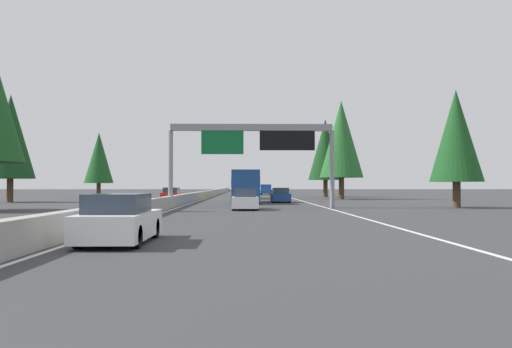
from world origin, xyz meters
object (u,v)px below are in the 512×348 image
object	(u,v)px
sedan_distant_a	(280,196)
conifer_right_mid	(341,139)
sedan_far_center	(119,220)
pickup_far_right	(266,190)
sedan_mid_center	(245,192)
bus_far_left	(246,185)
sedan_mid_right	(245,200)
conifer_right_near	(456,136)
box_truck_mid_left	(244,186)
conifer_left_near	(11,137)
sign_gantry_overhead	(254,141)
conifer_right_far	(325,150)
oncoming_near	(171,195)
conifer_left_mid	(99,158)
minivan_distant_b	(246,189)

from	to	relation	value
sedan_distant_a	conifer_right_mid	xyz separation A→B (m)	(11.34, -8.26, 6.70)
sedan_far_center	pickup_far_right	distance (m)	78.18
sedan_mid_center	bus_far_left	xyz separation A→B (m)	(-25.46, -0.10, 1.03)
sedan_mid_right	conifer_right_near	xyz separation A→B (m)	(2.60, -16.09, 4.80)
sedan_distant_a	conifer_right_mid	world-z (taller)	conifer_right_mid
conifer_right_near	sedan_far_center	bearing A→B (deg)	139.83
box_truck_mid_left	conifer_left_near	size ratio (longest dim) A/B	0.78
sedan_mid_right	sign_gantry_overhead	bearing A→B (deg)	-12.69
sedan_distant_a	conifer_right_far	size ratio (longest dim) A/B	0.39
box_truck_mid_left	sedan_distant_a	xyz separation A→B (m)	(-14.50, -3.68, -0.93)
sedan_mid_right	oncoming_near	distance (m)	22.04
sedan_far_center	conifer_right_near	xyz separation A→B (m)	(23.49, -19.83, 4.80)
sedan_mid_right	conifer_left_near	distance (m)	29.42
sedan_mid_center	conifer_left_mid	size ratio (longest dim) A/B	0.48
box_truck_mid_left	conifer_right_near	distance (m)	32.00
sedan_mid_right	pickup_far_right	bearing A→B (deg)	-3.72
oncoming_near	conifer_right_far	xyz separation A→B (m)	(18.20, -19.79, 6.24)
conifer_left_mid	conifer_left_near	bearing A→B (deg)	171.74
bus_far_left	conifer_left_mid	size ratio (longest dim) A/B	1.25
sign_gantry_overhead	conifer_left_near	world-z (taller)	conifer_left_near
box_truck_mid_left	conifer_right_far	xyz separation A→B (m)	(8.79, -11.84, 5.32)
sedan_mid_center	bus_far_left	size ratio (longest dim) A/B	0.38
conifer_right_far	conifer_left_near	size ratio (longest dim) A/B	1.04
sign_gantry_overhead	conifer_right_far	size ratio (longest dim) A/B	1.11
pickup_far_right	bus_far_left	distance (m)	42.63
sedan_mid_center	conifer_left_mid	world-z (taller)	conifer_left_mid
conifer_right_far	conifer_left_mid	size ratio (longest dim) A/B	1.24
sedan_far_center	sedan_distant_a	distance (m)	37.01
sedan_far_center	conifer_right_mid	world-z (taller)	conifer_right_mid
sedan_far_center	sedan_distant_a	bearing A→B (deg)	-11.33
pickup_far_right	sedan_distant_a	distance (m)	41.54
oncoming_near	conifer_right_far	distance (m)	27.60
pickup_far_right	conifer_left_mid	distance (m)	31.84
sedan_distant_a	conifer_right_near	distance (m)	18.56
sedan_mid_right	conifer_left_mid	distance (m)	42.78
sign_gantry_overhead	oncoming_near	bearing A→B (deg)	26.49
conifer_right_mid	box_truck_mid_left	bearing A→B (deg)	75.18
pickup_far_right	conifer_right_mid	size ratio (longest dim) A/B	0.46
sign_gantry_overhead	oncoming_near	world-z (taller)	sign_gantry_overhead
minivan_distant_b	sign_gantry_overhead	bearing A→B (deg)	-179.64
pickup_far_right	minivan_distant_b	size ratio (longest dim) A/B	1.12
sedan_mid_center	conifer_right_far	size ratio (longest dim) A/B	0.39
oncoming_near	pickup_far_right	bearing A→B (deg)	162.04
oncoming_near	conifer_right_far	size ratio (longest dim) A/B	0.39
bus_far_left	sedan_distant_a	size ratio (longest dim) A/B	2.61
oncoming_near	conifer_left_near	distance (m)	17.28
box_truck_mid_left	conifer_left_near	xyz separation A→B (m)	(-13.62, 23.61, 5.03)
conifer_right_near	conifer_left_near	world-z (taller)	conifer_left_near
box_truck_mid_left	sedan_mid_center	distance (m)	10.08
conifer_right_near	conifer_right_far	size ratio (longest dim) A/B	0.79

